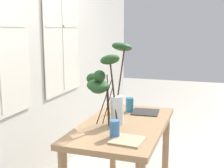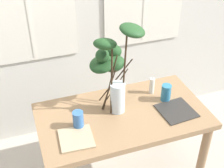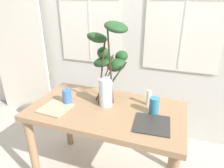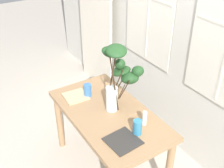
# 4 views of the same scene
# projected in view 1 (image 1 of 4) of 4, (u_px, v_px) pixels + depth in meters

# --- Properties ---
(back_wall_with_windows) EXTENTS (5.95, 0.14, 3.07)m
(back_wall_with_windows) POSITION_uv_depth(u_px,v_px,m) (29.00, 36.00, 2.85)
(back_wall_with_windows) COLOR beige
(back_wall_with_windows) RESTS_ON ground
(dining_table) EXTENTS (1.32, 0.72, 0.77)m
(dining_table) POSITION_uv_depth(u_px,v_px,m) (123.00, 136.00, 2.72)
(dining_table) COLOR #93704C
(dining_table) RESTS_ON ground
(vase_with_branches) EXTENTS (0.41, 0.45, 0.74)m
(vase_with_branches) POSITION_uv_depth(u_px,v_px,m) (107.00, 83.00, 2.65)
(vase_with_branches) COLOR silver
(vase_with_branches) RESTS_ON dining_table
(drinking_glass_blue_left) EXTENTS (0.08, 0.08, 0.14)m
(drinking_glass_blue_left) POSITION_uv_depth(u_px,v_px,m) (115.00, 129.00, 2.34)
(drinking_glass_blue_left) COLOR #386BAD
(drinking_glass_blue_left) RESTS_ON dining_table
(drinking_glass_blue_right) EXTENTS (0.08, 0.08, 0.14)m
(drinking_glass_blue_right) POSITION_uv_depth(u_px,v_px,m) (130.00, 105.00, 3.07)
(drinking_glass_blue_right) COLOR teal
(drinking_glass_blue_right) RESTS_ON dining_table
(plate_square_left) EXTENTS (0.25, 0.25, 0.01)m
(plate_square_left) POSITION_uv_depth(u_px,v_px,m) (128.00, 140.00, 2.27)
(plate_square_left) COLOR tan
(plate_square_left) RESTS_ON dining_table
(plate_square_right) EXTENTS (0.28, 0.28, 0.01)m
(plate_square_right) POSITION_uv_depth(u_px,v_px,m) (145.00, 112.00, 3.04)
(plate_square_right) COLOR #2D2B28
(plate_square_right) RESTS_ON dining_table
(pillar_candle) EXTENTS (0.04, 0.04, 0.15)m
(pillar_candle) POSITION_uv_depth(u_px,v_px,m) (116.00, 105.00, 3.05)
(pillar_candle) COLOR silver
(pillar_candle) RESTS_ON dining_table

